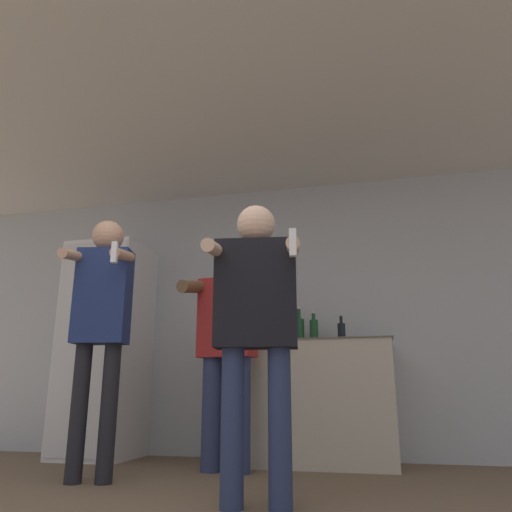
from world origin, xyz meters
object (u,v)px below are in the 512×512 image
(bottle_brown_liquor, at_px, (299,329))
(bottle_tall_gin, at_px, (267,334))
(bottle_red_label, at_px, (314,330))
(person_man_side, at_px, (101,315))
(refrigerator, at_px, (105,348))
(bottle_green_wine, at_px, (342,331))
(person_woman_foreground, at_px, (256,316))
(person_spectator_back, at_px, (226,341))

(bottle_brown_liquor, bearing_deg, bottle_tall_gin, 180.00)
(bottle_red_label, relative_size, person_man_side, 0.15)
(refrigerator, distance_m, bottle_green_wine, 2.19)
(bottle_tall_gin, height_order, person_man_side, person_man_side)
(person_woman_foreground, bearing_deg, bottle_green_wine, 78.40)
(bottle_brown_liquor, distance_m, person_spectator_back, 0.81)
(bottle_brown_liquor, relative_size, person_spectator_back, 0.19)
(refrigerator, distance_m, person_spectator_back, 1.44)
(bottle_brown_liquor, distance_m, bottle_green_wine, 0.37)
(bottle_red_label, height_order, person_spectator_back, person_spectator_back)
(bottle_green_wine, relative_size, person_woman_foreground, 0.14)
(bottle_red_label, xyz_separation_m, bottle_tall_gin, (-0.42, 0.00, -0.02))
(bottle_green_wine, bearing_deg, bottle_tall_gin, 180.00)
(bottle_red_label, relative_size, bottle_brown_liquor, 0.86)
(bottle_brown_liquor, bearing_deg, bottle_red_label, 0.00)
(bottle_green_wine, relative_size, person_spectator_back, 0.14)
(bottle_green_wine, relative_size, person_man_side, 0.13)
(bottle_red_label, height_order, bottle_brown_liquor, bottle_brown_liquor)
(bottle_brown_liquor, xyz_separation_m, person_spectator_back, (-0.48, -0.63, -0.15))
(bottle_red_label, xyz_separation_m, person_woman_foreground, (-0.11, -1.72, -0.13))
(bottle_red_label, relative_size, bottle_tall_gin, 1.20)
(bottle_red_label, distance_m, bottle_tall_gin, 0.42)
(bottle_tall_gin, xyz_separation_m, bottle_brown_liquor, (0.29, -0.00, 0.03))
(person_woman_foreground, xyz_separation_m, person_man_side, (-1.22, 0.46, 0.12))
(person_woman_foreground, bearing_deg, bottle_red_label, 86.19)
(bottle_tall_gin, relative_size, person_man_side, 0.13)
(bottle_tall_gin, distance_m, person_woman_foreground, 1.75)
(person_man_side, relative_size, person_spectator_back, 1.07)
(refrigerator, bearing_deg, bottle_tall_gin, 4.03)
(bottle_red_label, xyz_separation_m, person_man_side, (-1.34, -1.26, -0.01))
(refrigerator, xyz_separation_m, bottle_green_wine, (2.19, 0.11, 0.11))
(refrigerator, distance_m, person_man_side, 1.31)
(refrigerator, relative_size, bottle_brown_liquor, 6.05)
(bottle_green_wine, distance_m, person_spectator_back, 1.06)
(refrigerator, relative_size, person_man_side, 1.09)
(bottle_green_wine, bearing_deg, person_woman_foreground, -101.60)
(person_man_side, bearing_deg, bottle_green_wine, 38.65)
(person_woman_foreground, bearing_deg, bottle_brown_liquor, 90.52)
(bottle_green_wine, bearing_deg, person_spectator_back, -143.53)
(refrigerator, relative_size, bottle_tall_gin, 8.46)
(person_man_side, xyz_separation_m, person_spectator_back, (0.73, 0.63, -0.14))
(person_spectator_back, bearing_deg, person_man_side, -138.95)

